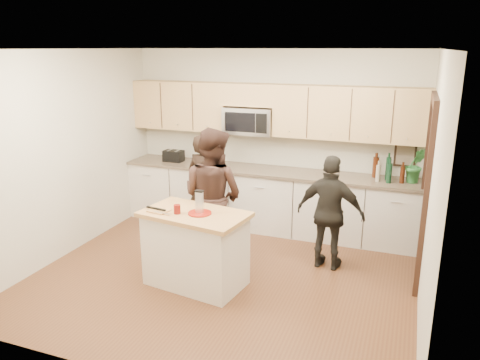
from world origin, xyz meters
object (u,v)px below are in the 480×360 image
at_px(woman_left, 204,185).
at_px(woman_center, 213,196).
at_px(woman_right, 330,213).
at_px(toaster, 174,156).
at_px(island, 196,248).

xyz_separation_m(woman_left, woman_center, (0.48, -0.77, 0.12)).
height_order(woman_center, woman_right, woman_center).
xyz_separation_m(woman_center, woman_right, (1.45, 0.32, -0.15)).
height_order(toaster, woman_left, woman_left).
distance_m(toaster, woman_right, 2.91).
relative_size(toaster, woman_right, 0.21).
bearing_deg(woman_left, woman_center, 137.03).
distance_m(woman_left, woman_right, 1.99).
bearing_deg(woman_center, island, 109.71).
distance_m(toaster, woman_left, 0.99).
height_order(woman_left, woman_center, woman_center).
relative_size(woman_left, woman_right, 1.05).
bearing_deg(woman_center, woman_left, -44.15).
bearing_deg(woman_right, woman_center, 19.46).
xyz_separation_m(island, woman_center, (-0.07, 0.67, 0.43)).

